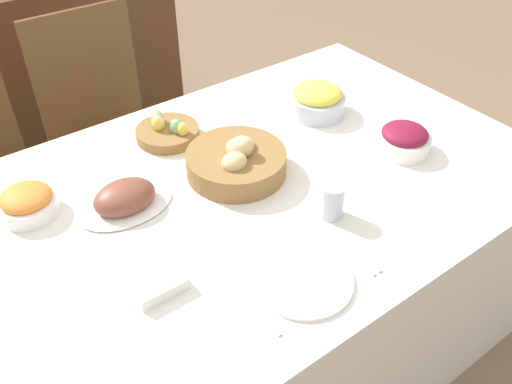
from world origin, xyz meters
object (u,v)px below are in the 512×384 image
(spoon, at_px, (356,250))
(ham_platter, at_px, (125,199))
(egg_basket, at_px, (167,131))
(sideboard, at_px, (31,73))
(knife, at_px, (348,255))
(carrot_bowl, at_px, (27,202))
(bread_basket, at_px, (237,161))
(drinking_cup, at_px, (332,200))
(dinner_plate, at_px, (303,280))
(pineapple_bowl, at_px, (317,100))
(beet_salad_bowl, at_px, (404,139))
(butter_dish, at_px, (159,286))
(chair_far_center, at_px, (107,130))
(fork, at_px, (254,310))

(spoon, bearing_deg, ham_platter, 131.27)
(egg_basket, height_order, spoon, egg_basket)
(sideboard, bearing_deg, knife, -85.74)
(carrot_bowl, relative_size, knife, 0.90)
(bread_basket, relative_size, egg_basket, 1.46)
(ham_platter, xyz_separation_m, drinking_cup, (0.42, -0.35, 0.02))
(egg_basket, height_order, ham_platter, egg_basket)
(egg_basket, xyz_separation_m, dinner_plate, (-0.04, -0.72, -0.02))
(egg_basket, bearing_deg, pineapple_bowl, -18.68)
(beet_salad_bowl, distance_m, spoon, 0.48)
(egg_basket, bearing_deg, spoon, -79.98)
(egg_basket, relative_size, beet_salad_bowl, 1.21)
(drinking_cup, bearing_deg, beet_salad_bowl, 13.38)
(carrot_bowl, xyz_separation_m, dinner_plate, (0.43, -0.62, -0.03))
(bread_basket, xyz_separation_m, butter_dish, (-0.40, -0.26, -0.03))
(dinner_plate, distance_m, drinking_cup, 0.25)
(bread_basket, relative_size, ham_platter, 1.11)
(bread_basket, distance_m, drinking_cup, 0.31)
(beet_salad_bowl, xyz_separation_m, knife, (-0.45, -0.23, -0.04))
(chair_far_center, relative_size, spoon, 5.67)
(chair_far_center, distance_m, pineapple_bowl, 0.90)
(pineapple_bowl, distance_m, butter_dish, 0.90)
(chair_far_center, distance_m, knife, 1.28)
(fork, distance_m, spoon, 0.31)
(pineapple_bowl, relative_size, beet_salad_bowl, 1.16)
(carrot_bowl, bearing_deg, sideboard, 74.50)
(ham_platter, height_order, carrot_bowl, carrot_bowl)
(spoon, distance_m, drinking_cup, 0.15)
(chair_far_center, height_order, ham_platter, chair_far_center)
(ham_platter, bearing_deg, spoon, -52.03)
(carrot_bowl, xyz_separation_m, butter_dish, (0.15, -0.44, -0.02))
(knife, bearing_deg, carrot_bowl, 129.35)
(pineapple_bowl, xyz_separation_m, drinking_cup, (-0.32, -0.42, 0.00))
(beet_salad_bowl, relative_size, knife, 0.95)
(pineapple_bowl, xyz_separation_m, beet_salad_bowl, (0.06, -0.33, -0.01))
(butter_dish, bearing_deg, dinner_plate, -32.00)
(fork, bearing_deg, pineapple_bowl, 36.42)
(ham_platter, distance_m, drinking_cup, 0.55)
(dinner_plate, bearing_deg, drinking_cup, 33.32)
(egg_basket, distance_m, drinking_cup, 0.61)
(egg_basket, bearing_deg, bread_basket, -75.82)
(fork, bearing_deg, dinner_plate, -3.30)
(egg_basket, bearing_deg, sideboard, 92.47)
(ham_platter, relative_size, drinking_cup, 2.67)
(pineapple_bowl, relative_size, knife, 1.11)
(carrot_bowl, bearing_deg, drinking_cup, -37.01)
(egg_basket, relative_size, pineapple_bowl, 1.04)
(spoon, height_order, butter_dish, butter_dish)
(pineapple_bowl, bearing_deg, ham_platter, -175.00)
(chair_far_center, distance_m, beet_salad_bowl, 1.20)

